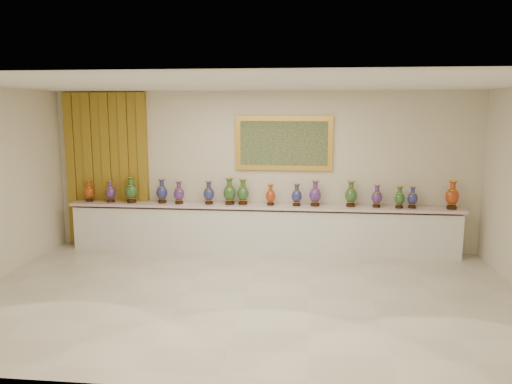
{
  "coord_description": "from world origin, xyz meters",
  "views": [
    {
      "loc": [
        0.87,
        -6.82,
        2.65
      ],
      "look_at": [
        -0.05,
        1.7,
        1.24
      ],
      "focal_mm": 35.0,
      "sensor_mm": 36.0,
      "label": 1
    }
  ],
  "objects_px": {
    "counter": "(262,229)",
    "vase_2": "(131,191)",
    "vase_0": "(89,192)",
    "vase_1": "(110,192)"
  },
  "relations": [
    {
      "from": "vase_1",
      "to": "vase_2",
      "type": "bearing_deg",
      "value": 0.51
    },
    {
      "from": "vase_0",
      "to": "vase_2",
      "type": "distance_m",
      "value": 0.85
    },
    {
      "from": "counter",
      "to": "vase_2",
      "type": "height_order",
      "value": "vase_2"
    },
    {
      "from": "vase_1",
      "to": "vase_2",
      "type": "height_order",
      "value": "vase_2"
    },
    {
      "from": "counter",
      "to": "vase_2",
      "type": "bearing_deg",
      "value": -179.15
    },
    {
      "from": "vase_0",
      "to": "vase_1",
      "type": "height_order",
      "value": "vase_1"
    },
    {
      "from": "vase_2",
      "to": "vase_0",
      "type": "bearing_deg",
      "value": 177.46
    },
    {
      "from": "counter",
      "to": "vase_0",
      "type": "xyz_separation_m",
      "value": [
        -3.35,
        0.0,
        0.65
      ]
    },
    {
      "from": "vase_0",
      "to": "vase_2",
      "type": "height_order",
      "value": "vase_2"
    },
    {
      "from": "vase_2",
      "to": "vase_1",
      "type": "bearing_deg",
      "value": -179.49
    }
  ]
}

